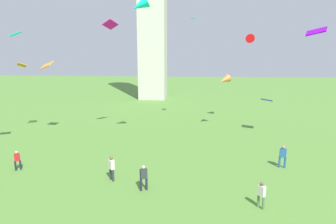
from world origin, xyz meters
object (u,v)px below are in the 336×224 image
object	(u,v)px
person_3	(144,176)
kite_flying_5	(224,80)
person_4	(17,159)
kite_flying_2	(110,24)
kite_flying_10	(15,34)
person_0	(283,155)
kite_flying_8	(316,31)
kite_flying_4	(47,65)
person_1	(112,167)
kite_flying_7	(267,100)
person_2	(261,193)
kite_flying_0	(195,18)
kite_flying_3	(140,5)
kite_flying_9	(22,65)
kite_flying_6	(251,40)

from	to	relation	value
person_3	kite_flying_5	distance (m)	18.74
person_4	kite_flying_2	size ratio (longest dim) A/B	0.95
kite_flying_2	kite_flying_10	world-z (taller)	kite_flying_2
person_0	person_3	world-z (taller)	person_0
kite_flying_8	kite_flying_4	bearing A→B (deg)	-150.88
person_1	kite_flying_7	xyz separation A→B (m)	(14.01, 14.50, 2.84)
person_0	person_1	bearing A→B (deg)	-153.87
person_3	kite_flying_4	bearing A→B (deg)	108.43
person_3	person_4	world-z (taller)	person_3
person_4	kite_flying_5	distance (m)	22.98
person_0	kite_flying_2	distance (m)	20.98
person_2	kite_flying_0	bearing A→B (deg)	-27.72
person_2	kite_flying_5	size ratio (longest dim) A/B	0.91
person_0	kite_flying_4	bearing A→B (deg)	173.81
person_2	kite_flying_4	bearing A→B (deg)	17.16
person_0	person_1	size ratio (longest dim) A/B	1.02
person_0	kite_flying_2	size ratio (longest dim) A/B	1.11
person_3	kite_flying_2	distance (m)	17.80
kite_flying_3	kite_flying_7	size ratio (longest dim) A/B	1.38
person_1	kite_flying_5	bearing A→B (deg)	106.14
kite_flying_4	person_3	bearing A→B (deg)	-26.26
person_3	kite_flying_9	xyz separation A→B (m)	(-16.41, 13.16, 6.84)
person_3	person_1	bearing A→B (deg)	124.80
kite_flying_2	kite_flying_5	world-z (taller)	kite_flying_2
person_2	kite_flying_9	xyz separation A→B (m)	(-23.67, 14.66, 6.91)
person_0	kite_flying_0	world-z (taller)	kite_flying_0
kite_flying_4	kite_flying_8	bearing A→B (deg)	13.79
person_1	kite_flying_10	distance (m)	18.11
kite_flying_5	kite_flying_10	size ratio (longest dim) A/B	1.37
person_0	person_3	xyz separation A→B (m)	(-10.33, -4.96, -0.05)
person_0	kite_flying_0	distance (m)	20.46
person_1	person_2	world-z (taller)	person_1
person_2	kite_flying_7	size ratio (longest dim) A/B	1.15
kite_flying_0	kite_flying_4	size ratio (longest dim) A/B	0.78
kite_flying_2	kite_flying_6	bearing A→B (deg)	131.50
kite_flying_5	kite_flying_0	bearing A→B (deg)	-167.27
person_0	kite_flying_3	world-z (taller)	kite_flying_3
kite_flying_10	kite_flying_2	bearing A→B (deg)	1.34
kite_flying_6	kite_flying_9	xyz separation A→B (m)	(-26.39, -6.43, -2.96)
kite_flying_3	kite_flying_5	size ratio (longest dim) A/B	1.09
kite_flying_4	person_2	bearing A→B (deg)	-17.03
person_4	kite_flying_6	xyz separation A→B (m)	(20.44, 17.26, 9.90)
kite_flying_3	kite_flying_4	size ratio (longest dim) A/B	1.29
person_1	kite_flying_2	world-z (taller)	kite_flying_2
person_0	person_2	size ratio (longest dim) A/B	1.13
person_3	kite_flying_10	size ratio (longest dim) A/B	1.33
person_2	kite_flying_3	xyz separation A→B (m)	(-9.11, 10.56, 12.37)
kite_flying_0	kite_flying_4	bearing A→B (deg)	99.10
kite_flying_0	person_4	bearing A→B (deg)	124.68
person_4	kite_flying_5	size ratio (longest dim) A/B	0.87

